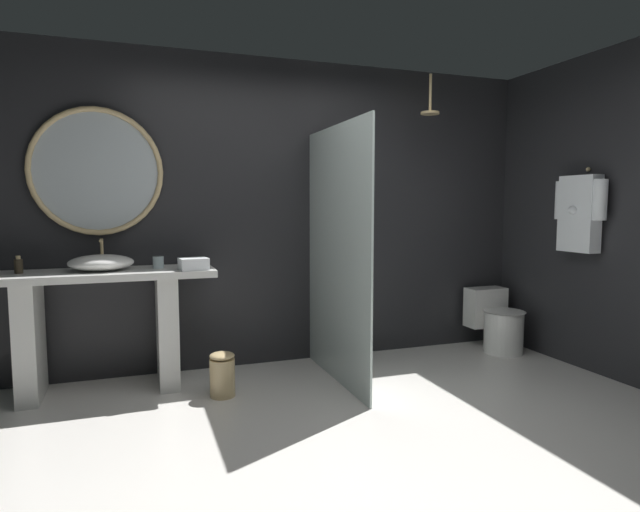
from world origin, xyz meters
name	(u,v)px	position (x,y,z in m)	size (l,w,h in m)	color
ground_plane	(375,452)	(0.00, 0.00, 0.00)	(5.76, 5.76, 0.00)	silver
back_wall_panel	(282,213)	(0.00, 1.90, 1.30)	(4.80, 0.10, 2.60)	#232326
side_wall_right	(597,214)	(2.35, 0.76, 1.30)	(0.10, 2.47, 2.60)	#232326
vanity_counter	(100,318)	(-1.48, 1.56, 0.55)	(1.63, 0.54, 0.90)	silver
vessel_sink	(101,263)	(-1.46, 1.57, 0.96)	(0.45, 0.37, 0.23)	white
tumbler_cup	(158,262)	(-1.06, 1.59, 0.94)	(0.08, 0.08, 0.09)	silver
soap_dispenser	(18,266)	(-1.99, 1.60, 0.95)	(0.06, 0.06, 0.12)	#3D3323
round_wall_mirror	(97,171)	(-1.48, 1.81, 1.63)	(0.97, 0.04, 0.97)	#D6B77F
shower_glass_panel	(337,255)	(0.24, 1.21, 0.99)	(0.02, 1.27, 1.98)	silver
rain_shower_head	(430,108)	(1.23, 1.53, 2.21)	(0.16, 0.16, 0.34)	#D6B77F
hanging_bathrobe	(579,211)	(2.21, 0.80, 1.33)	(0.20, 0.50, 0.69)	#D6B77F
toilet	(497,322)	(1.99, 1.51, 0.27)	(0.38, 0.58, 0.57)	white
waste_bin	(222,374)	(-0.66, 1.16, 0.16)	(0.18, 0.18, 0.32)	#D6B77F
folded_hand_towel	(194,264)	(-0.82, 1.39, 0.94)	(0.20, 0.16, 0.09)	white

